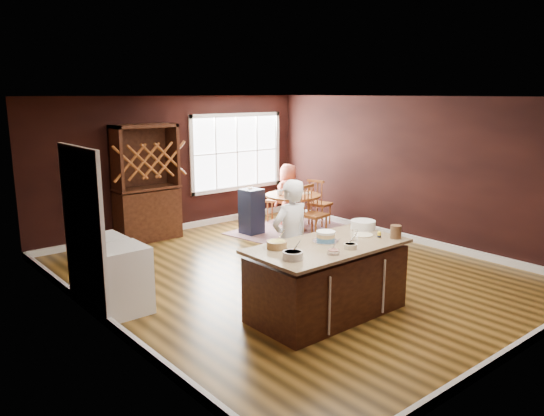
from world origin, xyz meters
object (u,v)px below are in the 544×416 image
at_px(baker, 290,240).
at_px(chair_north, 277,198).
at_px(dining_table, 293,205).
at_px(high_chair, 252,210).
at_px(kitchen_island, 327,281).
at_px(toddler, 253,193).
at_px(chair_east, 320,202).
at_px(hutch, 146,183).
at_px(seated_woman, 288,195).
at_px(washer, 122,280).
at_px(chair_south, 314,213).
at_px(dryer, 102,268).
at_px(layer_cake, 326,237).

bearing_deg(baker, chair_north, -127.77).
xyz_separation_m(dining_table, high_chair, (-0.79, 0.35, -0.06)).
bearing_deg(kitchen_island, toddler, 65.16).
bearing_deg(chair_east, hutch, 55.51).
xyz_separation_m(seated_woman, hutch, (-2.83, 0.82, 0.44)).
bearing_deg(dining_table, washer, -159.24).
xyz_separation_m(chair_south, washer, (-4.30, -0.93, -0.09)).
distance_m(baker, high_chair, 3.47).
height_order(chair_south, washer, chair_south).
relative_size(chair_south, washer, 1.20).
bearing_deg(chair_east, dining_table, 75.87).
height_order(kitchen_island, washer, kitchen_island).
relative_size(kitchen_island, dining_table, 1.83).
bearing_deg(chair_north, toddler, -7.78).
xyz_separation_m(dining_table, baker, (-2.46, -2.67, 0.29)).
distance_m(hutch, washer, 3.54).
bearing_deg(dining_table, chair_east, -0.48).
distance_m(dining_table, baker, 3.64).
height_order(dining_table, chair_east, chair_east).
relative_size(kitchen_island, washer, 2.33).
distance_m(baker, chair_south, 3.04).
bearing_deg(toddler, seated_woman, 5.11).
relative_size(kitchen_island, toddler, 7.82).
distance_m(dining_table, seated_woman, 0.52).
height_order(chair_east, high_chair, chair_east).
bearing_deg(seated_woman, hutch, -20.61).
distance_m(chair_north, dryer, 5.09).
height_order(layer_cake, hutch, hutch).
bearing_deg(chair_east, chair_south, 116.09).
relative_size(dining_table, hutch, 0.51).
height_order(chair_east, chair_north, chair_north).
bearing_deg(dining_table, high_chair, 155.92).
xyz_separation_m(kitchen_island, baker, (0.01, 0.71, 0.38)).
height_order(layer_cake, toddler, layer_cake).
bearing_deg(hutch, toddler, -26.57).
bearing_deg(baker, layer_cake, 95.36).
relative_size(baker, chair_east, 1.64).
height_order(baker, seated_woman, baker).
relative_size(chair_east, chair_south, 0.96).
height_order(chair_south, hutch, hutch).
xyz_separation_m(chair_east, chair_south, (-0.89, -0.74, 0.02)).
xyz_separation_m(high_chair, hutch, (-1.78, 0.91, 0.62)).
distance_m(chair_east, high_chair, 1.59).
distance_m(kitchen_island, dryer, 3.05).
bearing_deg(dryer, hutch, 51.07).
relative_size(dining_table, chair_east, 1.11).
relative_size(chair_north, dryer, 1.20).
height_order(chair_east, chair_south, chair_south).
xyz_separation_m(baker, chair_south, (2.33, 1.92, -0.30)).
bearing_deg(hutch, washer, -122.29).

